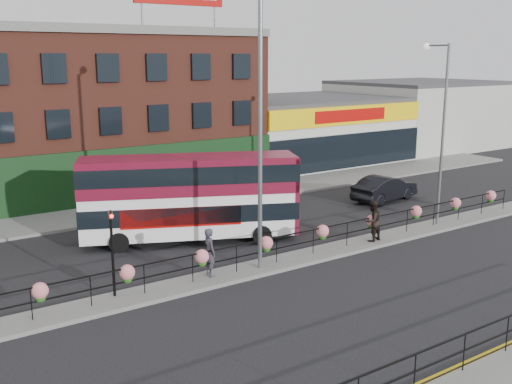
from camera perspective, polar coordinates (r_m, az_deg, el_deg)
ground at (r=26.08m, az=3.74°, el=-6.58°), size 120.00×120.00×0.00m
north_pavement at (r=35.87m, az=-8.14°, el=-1.13°), size 60.00×4.00×0.15m
median at (r=26.06m, az=3.75°, el=-6.42°), size 60.00×1.60×0.15m
yellow_line_inner at (r=19.99m, az=21.65°, el=-13.79°), size 60.00×0.10×0.01m
yellow_line_outer at (r=19.91m, az=22.09°, el=-13.95°), size 60.00×0.10×0.01m
brick_building at (r=41.00m, az=-18.44°, el=7.25°), size 25.00×12.21×10.30m
supermarket at (r=50.50m, az=4.20°, el=5.98°), size 15.00×12.25×5.30m
warehouse_east at (r=60.75m, az=15.20°, el=7.21°), size 14.50×12.00×6.30m
median_railing at (r=25.76m, az=3.78°, el=-4.39°), size 30.04×0.56×1.23m
south_railing at (r=17.88m, az=19.27°, el=-13.45°), size 20.04×0.05×1.12m
double_decker_bus at (r=28.29m, az=-6.28°, el=0.22°), size 10.22×6.31×4.09m
car at (r=37.32m, az=12.17°, el=0.35°), size 2.88×5.13×1.55m
pedestrian_a at (r=23.72m, az=-4.43°, el=-5.73°), size 0.82×0.63×1.95m
pedestrian_b at (r=28.55m, az=11.04°, el=-2.72°), size 1.17×1.03×1.94m
lamp_column_west at (r=23.65m, az=0.01°, el=8.26°), size 0.40×1.96×11.17m
lamp_column_east at (r=31.71m, az=17.14°, el=6.68°), size 0.33×1.60×9.14m
traffic_light_median at (r=21.89m, az=-13.60°, el=-3.97°), size 0.15×0.28×3.65m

